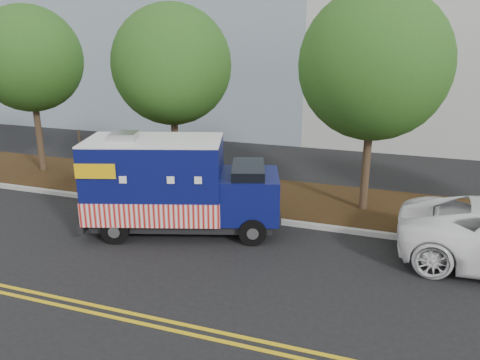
% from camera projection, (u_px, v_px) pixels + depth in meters
% --- Properties ---
extents(ground, '(120.00, 120.00, 0.00)m').
position_uv_depth(ground, '(157.00, 226.00, 14.55)').
color(ground, black).
rests_on(ground, ground).
extents(curb, '(120.00, 0.18, 0.15)m').
position_uv_depth(curb, '(177.00, 208.00, 15.79)').
color(curb, '#9E9E99').
rests_on(curb, ground).
extents(mulch_strip, '(120.00, 4.00, 0.15)m').
position_uv_depth(mulch_strip, '(202.00, 190.00, 17.68)').
color(mulch_strip, black).
rests_on(mulch_strip, ground).
extents(centerline_near, '(120.00, 0.10, 0.01)m').
position_uv_depth(centerline_near, '(60.00, 298.00, 10.53)').
color(centerline_near, gold).
rests_on(centerline_near, ground).
extents(centerline_far, '(120.00, 0.10, 0.01)m').
position_uv_depth(centerline_far, '(52.00, 304.00, 10.31)').
color(centerline_far, gold).
rests_on(centerline_far, ground).
extents(tree_a, '(4.20, 4.20, 6.86)m').
position_uv_depth(tree_a, '(29.00, 59.00, 18.68)').
color(tree_a, '#38281C').
rests_on(tree_a, ground).
extents(tree_b, '(4.25, 4.25, 6.79)m').
position_uv_depth(tree_b, '(172.00, 65.00, 16.55)').
color(tree_b, '#38281C').
rests_on(tree_b, ground).
extents(tree_c, '(4.62, 4.62, 7.12)m').
position_uv_depth(tree_c, '(374.00, 65.00, 14.21)').
color(tree_c, '#38281C').
rests_on(tree_c, ground).
extents(sign_post, '(0.06, 0.06, 2.40)m').
position_uv_depth(sign_post, '(82.00, 162.00, 17.22)').
color(sign_post, '#473828').
rests_on(sign_post, ground).
extents(food_truck, '(6.06, 3.70, 3.02)m').
position_uv_depth(food_truck, '(173.00, 188.00, 13.79)').
color(food_truck, black).
rests_on(food_truck, ground).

